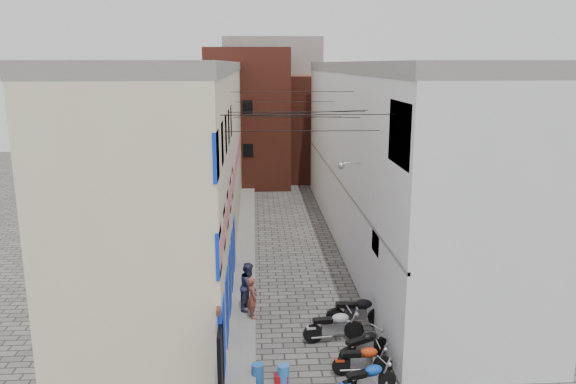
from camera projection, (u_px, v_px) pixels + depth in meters
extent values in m
cube|color=gray|center=(246.00, 243.00, 28.14)|extent=(0.90, 26.00, 0.25)
cube|color=beige|center=(183.00, 163.00, 27.05)|extent=(5.00, 26.00, 8.50)
cube|color=pink|center=(234.00, 167.00, 27.25)|extent=(0.10, 26.00, 0.80)
cube|color=#0D31C4|center=(229.00, 283.00, 19.97)|extent=(0.12, 10.20, 2.40)
cube|color=#0D31C4|center=(225.00, 172.00, 19.08)|extent=(0.10, 10.20, 4.00)
cube|color=gray|center=(179.00, 67.00, 26.04)|extent=(5.10, 26.00, 0.50)
cube|color=black|center=(221.00, 366.00, 14.86)|extent=(0.10, 1.20, 2.20)
cube|color=silver|center=(388.00, 160.00, 27.63)|extent=(5.00, 26.00, 8.50)
cube|color=#0D31C4|center=(401.00, 134.00, 15.68)|extent=(0.10, 2.40, 1.80)
cube|color=white|center=(377.00, 242.00, 19.01)|extent=(0.08, 1.00, 0.70)
cylinder|color=#B2B2B7|center=(352.00, 163.00, 21.41)|extent=(0.80, 0.06, 0.06)
sphere|color=#B2B2B7|center=(341.00, 166.00, 21.41)|extent=(0.28, 0.28, 0.28)
cube|color=gray|center=(392.00, 67.00, 26.62)|extent=(5.10, 26.00, 0.50)
cube|color=gray|center=(338.00, 178.00, 27.68)|extent=(0.10, 26.00, 0.12)
cube|color=maroon|center=(248.00, 117.00, 41.65)|extent=(6.00, 6.00, 10.00)
cube|color=maroon|center=(312.00, 127.00, 44.11)|extent=(5.00, 6.00, 8.00)
cube|color=gray|center=(272.00, 105.00, 47.49)|extent=(8.00, 5.00, 11.00)
cube|color=black|center=(277.00, 174.00, 39.89)|extent=(2.00, 0.30, 2.40)
cylinder|color=black|center=(309.00, 115.00, 15.91)|extent=(5.20, 0.02, 0.02)
cylinder|color=black|center=(303.00, 131.00, 18.01)|extent=(5.20, 0.02, 0.02)
cylinder|color=black|center=(297.00, 112.00, 20.35)|extent=(5.20, 0.02, 0.02)
cylinder|color=black|center=(292.00, 92.00, 22.65)|extent=(5.20, 0.02, 0.02)
cylinder|color=black|center=(288.00, 117.00, 25.86)|extent=(5.20, 0.02, 0.02)
cylinder|color=black|center=(284.00, 102.00, 28.67)|extent=(5.20, 0.02, 0.02)
cylinder|color=black|center=(300.00, 113.00, 18.87)|extent=(5.65, 2.07, 0.02)
cylinder|color=black|center=(294.00, 116.00, 21.88)|extent=(5.80, 1.58, 0.02)
imported|color=brown|center=(252.00, 298.00, 19.46)|extent=(0.48, 0.61, 1.48)
imported|color=#373651|center=(249.00, 286.00, 20.11)|extent=(0.93, 1.04, 1.76)
cylinder|color=blue|center=(283.00, 374.00, 16.02)|extent=(0.38, 0.38, 0.53)
cylinder|color=#2055A4|center=(258.00, 373.00, 16.04)|extent=(0.46, 0.46, 0.55)
cube|color=#A50B10|center=(281.00, 378.00, 16.05)|extent=(0.39, 0.30, 0.24)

